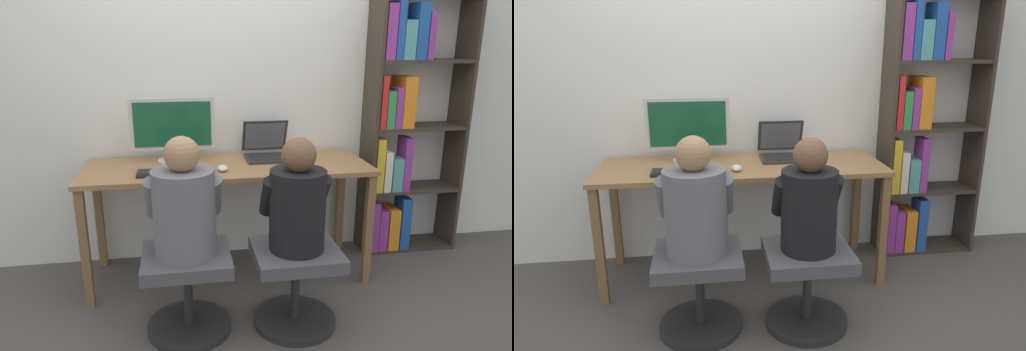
% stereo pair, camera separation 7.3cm
% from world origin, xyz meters
% --- Properties ---
extents(ground_plane, '(14.00, 14.00, 0.00)m').
position_xyz_m(ground_plane, '(0.00, 0.00, 0.00)').
color(ground_plane, '#4C4742').
extents(wall_back, '(10.00, 0.05, 2.60)m').
position_xyz_m(wall_back, '(0.00, 0.68, 1.30)').
color(wall_back, silver).
rests_on(wall_back, ground_plane).
extents(desk, '(1.82, 0.61, 0.77)m').
position_xyz_m(desk, '(0.00, 0.31, 0.69)').
color(desk, olive).
rests_on(desk, ground_plane).
extents(desktop_monitor, '(0.55, 0.22, 0.42)m').
position_xyz_m(desktop_monitor, '(-0.34, 0.46, 0.98)').
color(desktop_monitor, beige).
rests_on(desktop_monitor, desk).
extents(laptop, '(0.31, 0.34, 0.24)m').
position_xyz_m(laptop, '(0.29, 0.46, 0.82)').
color(laptop, '#2D2D30').
rests_on(laptop, desk).
extents(keyboard, '(0.43, 0.13, 0.03)m').
position_xyz_m(keyboard, '(-0.34, 0.16, 0.78)').
color(keyboard, '#232326').
rests_on(keyboard, desk).
extents(computer_mouse_by_keyboard, '(0.06, 0.09, 0.04)m').
position_xyz_m(computer_mouse_by_keyboard, '(-0.05, 0.17, 0.79)').
color(computer_mouse_by_keyboard, silver).
rests_on(computer_mouse_by_keyboard, desk).
extents(office_chair_left, '(0.46, 0.46, 0.46)m').
position_xyz_m(office_chair_left, '(-0.29, -0.29, 0.28)').
color(office_chair_left, '#262628').
rests_on(office_chair_left, ground_plane).
extents(office_chair_right, '(0.46, 0.46, 0.46)m').
position_xyz_m(office_chair_right, '(0.30, -0.33, 0.28)').
color(office_chair_right, '#262628').
rests_on(office_chair_right, ground_plane).
extents(person_at_monitor, '(0.40, 0.33, 0.63)m').
position_xyz_m(person_at_monitor, '(-0.29, -0.28, 0.73)').
color(person_at_monitor, slate).
rests_on(person_at_monitor, office_chair_left).
extents(person_at_laptop, '(0.37, 0.31, 0.61)m').
position_xyz_m(person_at_laptop, '(0.30, -0.32, 0.72)').
color(person_at_laptop, black).
rests_on(person_at_laptop, office_chair_right).
extents(bookshelf, '(0.71, 0.26, 1.88)m').
position_xyz_m(bookshelf, '(1.28, 0.50, 0.91)').
color(bookshelf, '#382D23').
rests_on(bookshelf, ground_plane).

